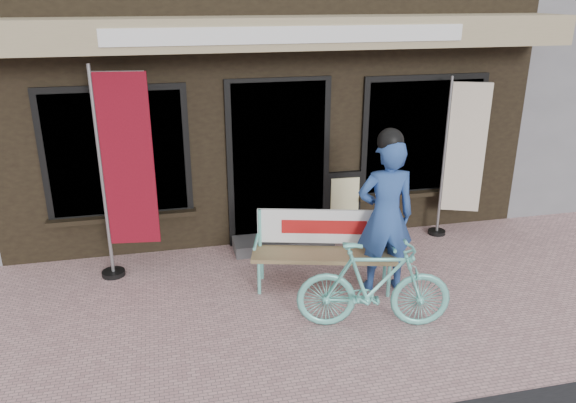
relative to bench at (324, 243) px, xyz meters
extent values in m
plane|color=#C49696|center=(-0.25, -0.69, -0.51)|extent=(70.00, 70.00, 0.00)
cube|color=black|center=(-0.25, 4.31, 1.29)|extent=(7.00, 6.00, 3.60)
cube|color=tan|center=(-0.25, 0.96, 2.24)|extent=(7.00, 0.80, 0.35)
cube|color=white|center=(-0.25, 0.55, 2.24)|extent=(4.00, 0.02, 0.18)
cube|color=black|center=(-0.25, 1.29, 0.59)|extent=(1.20, 0.06, 2.10)
cube|color=black|center=(-0.25, 1.28, 0.59)|extent=(1.35, 0.04, 2.20)
cube|color=black|center=(-2.25, 1.29, 0.84)|extent=(1.60, 0.06, 1.50)
cube|color=black|center=(1.75, 1.29, 0.84)|extent=(1.60, 0.06, 1.50)
cube|color=black|center=(-2.25, 1.28, 0.84)|extent=(1.75, 0.04, 1.65)
cube|color=black|center=(1.75, 1.28, 0.84)|extent=(1.75, 0.04, 1.65)
cube|color=black|center=(-2.25, 1.23, 0.04)|extent=(1.80, 0.18, 0.06)
cube|color=black|center=(1.75, 1.23, 0.04)|extent=(1.80, 0.18, 0.06)
cube|color=#59595B|center=(-0.25, 1.06, -0.44)|extent=(1.30, 0.45, 0.15)
cylinder|color=#69CEC0|center=(-0.76, -0.07, -0.32)|extent=(0.05, 0.05, 0.38)
cylinder|color=#69CEC0|center=(-0.67, 0.28, -0.32)|extent=(0.05, 0.05, 0.38)
cylinder|color=#69CEC0|center=(0.62, -0.44, -0.32)|extent=(0.05, 0.05, 0.38)
cylinder|color=#69CEC0|center=(0.72, -0.10, -0.32)|extent=(0.05, 0.05, 0.38)
cube|color=olive|center=(-0.02, -0.08, -0.11)|extent=(1.66, 0.81, 0.04)
cylinder|color=#69CEC0|center=(-0.68, 0.28, 0.11)|extent=(0.05, 0.05, 0.49)
cylinder|color=#69CEC0|center=(0.73, -0.10, 0.11)|extent=(0.05, 0.05, 0.49)
cube|color=white|center=(0.03, 0.11, 0.16)|extent=(1.48, 0.44, 0.40)
cube|color=#B21414|center=(0.02, 0.09, 0.16)|extent=(0.94, 0.26, 0.16)
cylinder|color=#69CEC0|center=(-0.76, 0.12, 0.04)|extent=(0.14, 0.39, 0.04)
cylinder|color=#69CEC0|center=(0.71, -0.28, 0.04)|extent=(0.14, 0.39, 0.04)
imported|color=#2A4B91|center=(0.63, -0.23, 0.36)|extent=(0.68, 0.48, 1.75)
sphere|color=black|center=(0.63, -0.23, 1.21)|extent=(0.31, 0.31, 0.28)
imported|color=#69CEC0|center=(0.24, -0.96, -0.05)|extent=(1.59, 0.77, 0.92)
cylinder|color=gray|center=(-2.39, 0.75, 0.73)|extent=(0.05, 0.05, 2.48)
cylinder|color=gray|center=(-2.11, 0.72, 1.88)|extent=(0.56, 0.10, 0.03)
cube|color=maroon|center=(-2.09, 0.71, 0.90)|extent=(0.56, 0.10, 1.97)
cylinder|color=black|center=(-2.39, 0.75, -0.49)|extent=(0.30, 0.30, 0.06)
cylinder|color=gray|center=(1.96, 1.02, 0.58)|extent=(0.05, 0.05, 2.19)
cylinder|color=gray|center=(2.19, 0.93, 1.59)|extent=(0.47, 0.20, 0.02)
cube|color=beige|center=(2.21, 0.92, 0.73)|extent=(0.47, 0.21, 1.74)
cylinder|color=black|center=(1.96, 1.02, -0.49)|extent=(0.31, 0.31, 0.05)
cube|color=black|center=(0.66, 1.29, -0.05)|extent=(0.46, 0.10, 0.92)
cube|color=beige|center=(0.66, 1.24, 0.05)|extent=(0.39, 0.03, 0.57)
camera|label=1|loc=(-1.69, -5.55, 2.66)|focal=35.00mm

